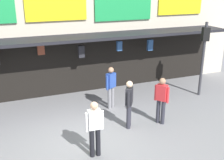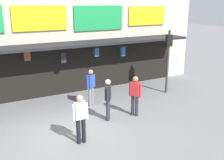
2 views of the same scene
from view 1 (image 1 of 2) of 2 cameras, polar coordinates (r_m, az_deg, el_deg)
The scene contains 7 objects.
ground_plane at distance 9.02m, azimuth -5.13°, elevation -11.87°, with size 80.00×80.00×0.00m, color slate.
shopfront at distance 12.20m, azimuth -12.13°, elevation 15.65°, with size 18.00×2.60×8.00m.
traffic_light_far at distance 12.23m, azimuth 18.56°, elevation 6.44°, with size 0.33×0.35×3.20m.
pedestrian_in_purple at distance 9.60m, azimuth 10.23°, elevation -3.75°, with size 0.39×0.45×1.68m.
pedestrian_in_red at distance 7.70m, azimuth -3.63°, elevation -9.57°, with size 0.53×0.23×1.68m.
pedestrian_in_black at distance 9.19m, azimuth 3.57°, elevation -4.53°, with size 0.38×0.46×1.68m.
pedestrian_in_blue at distance 10.62m, azimuth -0.22°, elevation -1.13°, with size 0.48×0.37×1.68m.
Camera 1 is at (-2.08, -7.43, 4.67)m, focal length 44.03 mm.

